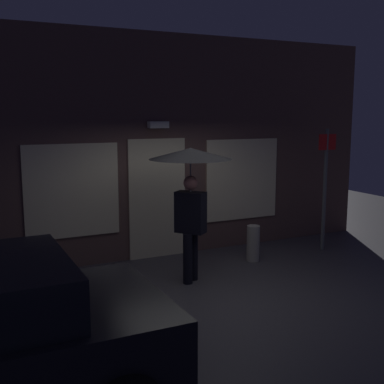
# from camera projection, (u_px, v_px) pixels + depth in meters

# --- Properties ---
(ground_plane) EXTENTS (18.00, 18.00, 0.00)m
(ground_plane) POSITION_uv_depth(u_px,v_px,m) (213.00, 294.00, 7.27)
(ground_plane) COLOR #423F44
(building_facade) EXTENTS (9.30, 0.48, 4.08)m
(building_facade) POSITION_uv_depth(u_px,v_px,m) (154.00, 148.00, 9.04)
(building_facade) COLOR brown
(building_facade) RESTS_ON ground
(person_with_umbrella) EXTENTS (1.28, 1.28, 2.13)m
(person_with_umbrella) POSITION_uv_depth(u_px,v_px,m) (191.00, 175.00, 7.57)
(person_with_umbrella) COLOR black
(person_with_umbrella) RESTS_ON ground
(street_sign_post) EXTENTS (0.40, 0.07, 2.36)m
(street_sign_post) POSITION_uv_depth(u_px,v_px,m) (325.00, 182.00, 9.46)
(street_sign_post) COLOR #595B60
(street_sign_post) RESTS_ON ground
(sidewalk_bollard) EXTENTS (0.23, 0.23, 0.65)m
(sidewalk_bollard) POSITION_uv_depth(u_px,v_px,m) (253.00, 243.00, 8.90)
(sidewalk_bollard) COLOR #9E998E
(sidewalk_bollard) RESTS_ON ground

